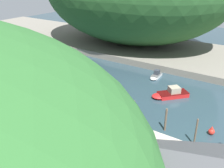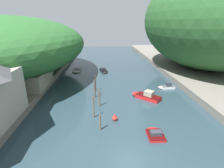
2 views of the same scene
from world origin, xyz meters
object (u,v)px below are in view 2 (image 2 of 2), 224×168
at_px(boat_open_rowboat, 77,71).
at_px(boat_cabin_cruiser, 146,96).
at_px(channel_buoy_near, 115,118).
at_px(boat_far_upstream, 104,71).
at_px(person_by_boathouse, 7,114).
at_px(boat_navy_launch, 155,134).
at_px(boat_red_skiff, 166,87).
at_px(boathouse_shed, 31,75).
at_px(person_on_quay, 10,106).

height_order(boat_open_rowboat, boat_cabin_cruiser, boat_cabin_cruiser).
bearing_deg(channel_buoy_near, boat_far_upstream, 92.89).
distance_m(boat_cabin_cruiser, channel_buoy_near, 10.30).
xyz_separation_m(boat_cabin_cruiser, person_by_boathouse, (-21.18, -9.41, 1.81)).
relative_size(boat_navy_launch, boat_red_skiff, 0.83).
xyz_separation_m(boathouse_shed, boat_red_skiff, (28.89, 0.81, -3.39)).
bearing_deg(person_by_boathouse, boat_cabin_cruiser, -63.30).
xyz_separation_m(boat_open_rowboat, boat_far_upstream, (8.13, -0.93, 0.15)).
bearing_deg(boat_open_rowboat, person_by_boathouse, 82.40).
xyz_separation_m(channel_buoy_near, person_on_quay, (-15.31, 0.93, 1.85)).
height_order(boat_cabin_cruiser, channel_buoy_near, boat_cabin_cruiser).
height_order(person_on_quay, person_by_boathouse, same).
relative_size(boat_navy_launch, person_by_boathouse, 1.85).
distance_m(channel_buoy_near, person_by_boathouse, 14.81).
height_order(boathouse_shed, boat_cabin_cruiser, boathouse_shed).
height_order(boat_open_rowboat, person_by_boathouse, person_by_boathouse).
bearing_deg(boathouse_shed, boat_navy_launch, -36.98).
bearing_deg(boathouse_shed, channel_buoy_near, -36.49).
distance_m(boathouse_shed, boat_red_skiff, 29.10).
distance_m(boat_open_rowboat, boat_navy_launch, 35.70).
relative_size(boathouse_shed, boat_cabin_cruiser, 1.72).
height_order(boat_cabin_cruiser, person_by_boathouse, person_by_boathouse).
distance_m(boat_far_upstream, person_by_boathouse, 32.12).
bearing_deg(boat_far_upstream, person_on_quay, 48.54).
bearing_deg(channel_buoy_near, boat_open_rowboat, 108.39).
relative_size(boat_open_rowboat, boat_far_upstream, 0.99).
relative_size(boat_open_rowboat, boat_cabin_cruiser, 0.85).
relative_size(boat_cabin_cruiser, channel_buoy_near, 4.89).
relative_size(boathouse_shed, person_by_boathouse, 5.78).
relative_size(boat_far_upstream, person_by_boathouse, 2.91).
distance_m(boathouse_shed, boat_cabin_cruiser, 23.60).
distance_m(boat_far_upstream, channel_buoy_near, 27.78).
relative_size(boathouse_shed, boat_open_rowboat, 2.01).
height_order(boathouse_shed, boat_navy_launch, boathouse_shed).
distance_m(boathouse_shed, boat_open_rowboat, 18.26).
distance_m(boathouse_shed, person_on_quay, 11.37).
bearing_deg(person_on_quay, boat_far_upstream, -29.53).
relative_size(boat_red_skiff, boat_far_upstream, 0.76).
distance_m(boat_open_rowboat, person_on_quay, 28.41).
bearing_deg(boat_navy_launch, channel_buoy_near, 141.76).
xyz_separation_m(boat_navy_launch, boat_red_skiff, (7.51, 16.92, 0.14)).
height_order(boathouse_shed, person_on_quay, boathouse_shed).
bearing_deg(person_by_boathouse, boat_red_skiff, -59.21).
bearing_deg(boat_cabin_cruiser, person_by_boathouse, 156.34).
xyz_separation_m(boat_cabin_cruiser, boat_far_upstream, (-7.96, 19.80, -0.12)).
relative_size(boat_open_rowboat, person_by_boathouse, 2.87).
height_order(boat_red_skiff, boat_cabin_cruiser, boat_cabin_cruiser).
height_order(boat_red_skiff, boat_far_upstream, boat_red_skiff).
bearing_deg(person_by_boathouse, boat_far_upstream, -21.61).
bearing_deg(boat_red_skiff, boat_far_upstream, 39.51).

